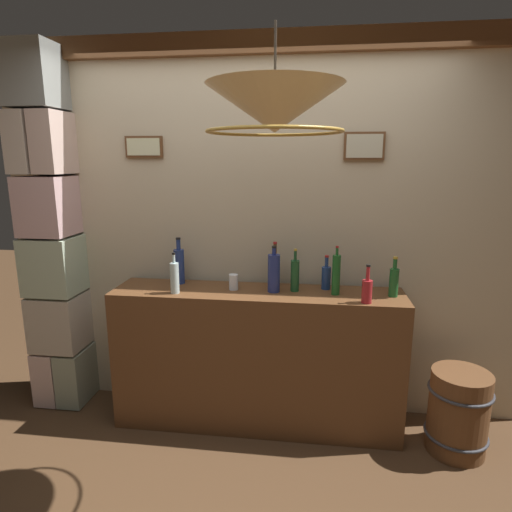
{
  "coord_description": "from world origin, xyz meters",
  "views": [
    {
      "loc": [
        0.35,
        -1.91,
        1.82
      ],
      "look_at": [
        0.0,
        0.76,
        1.21
      ],
      "focal_mm": 30.36,
      "sensor_mm": 36.0,
      "label": 1
    }
  ],
  "objects_px": {
    "liquor_bottle_brandy": "(274,273)",
    "liquor_bottle_mezcal": "(367,290)",
    "liquor_bottle_bourbon": "(275,270)",
    "liquor_bottle_vodka": "(179,265)",
    "pendant_lamp": "(275,110)",
    "liquor_bottle_vermouth": "(295,275)",
    "wooden_barrel": "(458,412)",
    "liquor_bottle_gin": "(175,277)",
    "liquor_bottle_port": "(336,274)",
    "glass_tumbler_rocks": "(234,282)",
    "liquor_bottle_sherry": "(326,277)",
    "liquor_bottle_amaro": "(394,281)"
  },
  "relations": [
    {
      "from": "wooden_barrel",
      "to": "pendant_lamp",
      "type": "bearing_deg",
      "value": -155.98
    },
    {
      "from": "liquor_bottle_vodka",
      "to": "liquor_bottle_brandy",
      "type": "bearing_deg",
      "value": -9.52
    },
    {
      "from": "pendant_lamp",
      "to": "liquor_bottle_mezcal",
      "type": "bearing_deg",
      "value": 43.61
    },
    {
      "from": "liquor_bottle_port",
      "to": "glass_tumbler_rocks",
      "type": "bearing_deg",
      "value": 178.22
    },
    {
      "from": "liquor_bottle_brandy",
      "to": "liquor_bottle_amaro",
      "type": "xyz_separation_m",
      "value": [
        0.76,
        -0.0,
        -0.03
      ]
    },
    {
      "from": "liquor_bottle_gin",
      "to": "liquor_bottle_port",
      "type": "bearing_deg",
      "value": 5.85
    },
    {
      "from": "wooden_barrel",
      "to": "liquor_bottle_amaro",
      "type": "bearing_deg",
      "value": 160.18
    },
    {
      "from": "liquor_bottle_bourbon",
      "to": "liquor_bottle_vermouth",
      "type": "bearing_deg",
      "value": -37.42
    },
    {
      "from": "liquor_bottle_mezcal",
      "to": "liquor_bottle_gin",
      "type": "bearing_deg",
      "value": 178.16
    },
    {
      "from": "pendant_lamp",
      "to": "wooden_barrel",
      "type": "xyz_separation_m",
      "value": [
        1.13,
        0.5,
        -1.77
      ]
    },
    {
      "from": "liquor_bottle_brandy",
      "to": "liquor_bottle_vodka",
      "type": "bearing_deg",
      "value": 170.48
    },
    {
      "from": "liquor_bottle_bourbon",
      "to": "liquor_bottle_vodka",
      "type": "bearing_deg",
      "value": -177.6
    },
    {
      "from": "liquor_bottle_gin",
      "to": "liquor_bottle_brandy",
      "type": "height_order",
      "value": "liquor_bottle_brandy"
    },
    {
      "from": "liquor_bottle_brandy",
      "to": "pendant_lamp",
      "type": "distance_m",
      "value": 1.15
    },
    {
      "from": "liquor_bottle_port",
      "to": "liquor_bottle_mezcal",
      "type": "distance_m",
      "value": 0.24
    },
    {
      "from": "liquor_bottle_amaro",
      "to": "pendant_lamp",
      "type": "relative_size",
      "value": 0.4
    },
    {
      "from": "liquor_bottle_gin",
      "to": "wooden_barrel",
      "type": "relative_size",
      "value": 0.5
    },
    {
      "from": "liquor_bottle_brandy",
      "to": "liquor_bottle_mezcal",
      "type": "distance_m",
      "value": 0.6
    },
    {
      "from": "liquor_bottle_gin",
      "to": "liquor_bottle_brandy",
      "type": "distance_m",
      "value": 0.65
    },
    {
      "from": "liquor_bottle_amaro",
      "to": "glass_tumbler_rocks",
      "type": "xyz_separation_m",
      "value": [
        -1.03,
        0.01,
        -0.05
      ]
    },
    {
      "from": "liquor_bottle_gin",
      "to": "liquor_bottle_mezcal",
      "type": "bearing_deg",
      "value": -1.84
    },
    {
      "from": "liquor_bottle_amaro",
      "to": "pendant_lamp",
      "type": "distance_m",
      "value": 1.37
    },
    {
      "from": "liquor_bottle_brandy",
      "to": "liquor_bottle_mezcal",
      "type": "relative_size",
      "value": 1.28
    },
    {
      "from": "liquor_bottle_vermouth",
      "to": "wooden_barrel",
      "type": "bearing_deg",
      "value": -9.96
    },
    {
      "from": "liquor_bottle_vermouth",
      "to": "liquor_bottle_gin",
      "type": "bearing_deg",
      "value": -169.31
    },
    {
      "from": "liquor_bottle_vodka",
      "to": "pendant_lamp",
      "type": "relative_size",
      "value": 0.51
    },
    {
      "from": "liquor_bottle_bourbon",
      "to": "wooden_barrel",
      "type": "xyz_separation_m",
      "value": [
        1.19,
        -0.29,
        -0.81
      ]
    },
    {
      "from": "liquor_bottle_sherry",
      "to": "liquor_bottle_vermouth",
      "type": "bearing_deg",
      "value": -160.18
    },
    {
      "from": "liquor_bottle_port",
      "to": "liquor_bottle_sherry",
      "type": "height_order",
      "value": "liquor_bottle_port"
    },
    {
      "from": "liquor_bottle_gin",
      "to": "pendant_lamp",
      "type": "xyz_separation_m",
      "value": [
        0.69,
        -0.54,
        0.97
      ]
    },
    {
      "from": "liquor_bottle_vermouth",
      "to": "liquor_bottle_mezcal",
      "type": "relative_size",
      "value": 1.19
    },
    {
      "from": "liquor_bottle_gin",
      "to": "liquor_bottle_sherry",
      "type": "bearing_deg",
      "value": 12.68
    },
    {
      "from": "liquor_bottle_sherry",
      "to": "pendant_lamp",
      "type": "height_order",
      "value": "pendant_lamp"
    },
    {
      "from": "liquor_bottle_brandy",
      "to": "liquor_bottle_vermouth",
      "type": "distance_m",
      "value": 0.14
    },
    {
      "from": "liquor_bottle_gin",
      "to": "liquor_bottle_vodka",
      "type": "distance_m",
      "value": 0.23
    },
    {
      "from": "liquor_bottle_gin",
      "to": "liquor_bottle_brandy",
      "type": "xyz_separation_m",
      "value": [
        0.64,
        0.11,
        0.02
      ]
    },
    {
      "from": "liquor_bottle_bourbon",
      "to": "pendant_lamp",
      "type": "xyz_separation_m",
      "value": [
        0.06,
        -0.79,
        0.96
      ]
    },
    {
      "from": "liquor_bottle_vermouth",
      "to": "glass_tumbler_rocks",
      "type": "bearing_deg",
      "value": -177.39
    },
    {
      "from": "liquor_bottle_bourbon",
      "to": "liquor_bottle_vodka",
      "type": "height_order",
      "value": "liquor_bottle_vodka"
    },
    {
      "from": "liquor_bottle_amaro",
      "to": "liquor_bottle_mezcal",
      "type": "relative_size",
      "value": 1.08
    },
    {
      "from": "liquor_bottle_amaro",
      "to": "liquor_bottle_sherry",
      "type": "distance_m",
      "value": 0.43
    },
    {
      "from": "glass_tumbler_rocks",
      "to": "pendant_lamp",
      "type": "relative_size",
      "value": 0.16
    },
    {
      "from": "liquor_bottle_gin",
      "to": "liquor_bottle_port",
      "type": "distance_m",
      "value": 1.04
    },
    {
      "from": "liquor_bottle_sherry",
      "to": "pendant_lamp",
      "type": "relative_size",
      "value": 0.36
    },
    {
      "from": "liquor_bottle_port",
      "to": "glass_tumbler_rocks",
      "type": "relative_size",
      "value": 3.08
    },
    {
      "from": "liquor_bottle_bourbon",
      "to": "pendant_lamp",
      "type": "height_order",
      "value": "pendant_lamp"
    },
    {
      "from": "liquor_bottle_amaro",
      "to": "liquor_bottle_port",
      "type": "bearing_deg",
      "value": -178.91
    },
    {
      "from": "liquor_bottle_mezcal",
      "to": "pendant_lamp",
      "type": "relative_size",
      "value": 0.37
    },
    {
      "from": "liquor_bottle_vodka",
      "to": "liquor_bottle_amaro",
      "type": "bearing_deg",
      "value": -4.51
    },
    {
      "from": "liquor_bottle_vodka",
      "to": "liquor_bottle_gin",
      "type": "bearing_deg",
      "value": -80.31
    }
  ]
}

